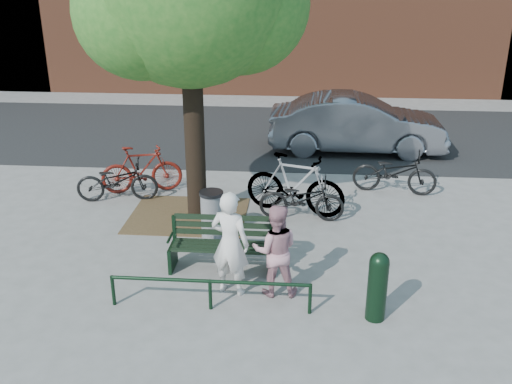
# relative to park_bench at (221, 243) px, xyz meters

# --- Properties ---
(ground) EXTENTS (90.00, 90.00, 0.00)m
(ground) POSITION_rel_park_bench_xyz_m (0.00, -0.08, -0.48)
(ground) COLOR gray
(ground) RESTS_ON ground
(dirt_pit) EXTENTS (2.40, 2.00, 0.02)m
(dirt_pit) POSITION_rel_park_bench_xyz_m (-1.00, 2.12, -0.47)
(dirt_pit) COLOR brown
(dirt_pit) RESTS_ON ground
(road) EXTENTS (40.00, 7.00, 0.01)m
(road) POSITION_rel_park_bench_xyz_m (0.00, 8.42, -0.47)
(road) COLOR black
(road) RESTS_ON ground
(park_bench) EXTENTS (1.74, 0.54, 0.97)m
(park_bench) POSITION_rel_park_bench_xyz_m (0.00, 0.00, 0.00)
(park_bench) COLOR black
(park_bench) RESTS_ON ground
(guard_railing) EXTENTS (3.06, 0.06, 0.51)m
(guard_railing) POSITION_rel_park_bench_xyz_m (0.00, -1.28, -0.08)
(guard_railing) COLOR black
(guard_railing) RESTS_ON ground
(person_left) EXTENTS (0.72, 0.58, 1.72)m
(person_left) POSITION_rel_park_bench_xyz_m (0.25, -0.76, 0.38)
(person_left) COLOR silver
(person_left) RESTS_ON ground
(person_right) EXTENTS (0.77, 0.62, 1.51)m
(person_right) POSITION_rel_park_bench_xyz_m (0.95, -0.74, 0.28)
(person_right) COLOR #B57C87
(person_right) RESTS_ON ground
(bollard) EXTENTS (0.29, 0.29, 1.08)m
(bollard) POSITION_rel_park_bench_xyz_m (2.46, -1.33, 0.10)
(bollard) COLOR black
(bollard) RESTS_ON ground
(litter_bin) EXTENTS (0.46, 0.46, 0.93)m
(litter_bin) POSITION_rel_park_bench_xyz_m (-0.35, 1.18, -0.01)
(litter_bin) COLOR gray
(litter_bin) RESTS_ON ground
(bicycle_a) EXTENTS (1.85, 0.91, 0.93)m
(bicycle_a) POSITION_rel_park_bench_xyz_m (-2.70, 2.82, -0.01)
(bicycle_a) COLOR black
(bicycle_a) RESTS_ON ground
(bicycle_b) EXTENTS (1.90, 0.99, 1.10)m
(bicycle_b) POSITION_rel_park_bench_xyz_m (-2.29, 3.36, 0.07)
(bicycle_b) COLOR #57130C
(bicycle_b) RESTS_ON ground
(bicycle_c) EXTENTS (1.75, 0.68, 0.91)m
(bicycle_c) POSITION_rel_park_bench_xyz_m (1.35, 2.12, -0.02)
(bicycle_c) COLOR black
(bicycle_c) RESTS_ON ground
(bicycle_d) EXTENTS (2.22, 1.20, 1.28)m
(bicycle_d) POSITION_rel_park_bench_xyz_m (1.20, 2.46, 0.16)
(bicycle_d) COLOR gray
(bicycle_d) RESTS_ON ground
(bicycle_e) EXTENTS (1.96, 0.96, 0.99)m
(bicycle_e) POSITION_rel_park_bench_xyz_m (3.45, 3.78, 0.01)
(bicycle_e) COLOR black
(bicycle_e) RESTS_ON ground
(parked_car) EXTENTS (4.81, 1.72, 1.58)m
(parked_car) POSITION_rel_park_bench_xyz_m (2.83, 6.87, 0.31)
(parked_car) COLOR slate
(parked_car) RESTS_ON ground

